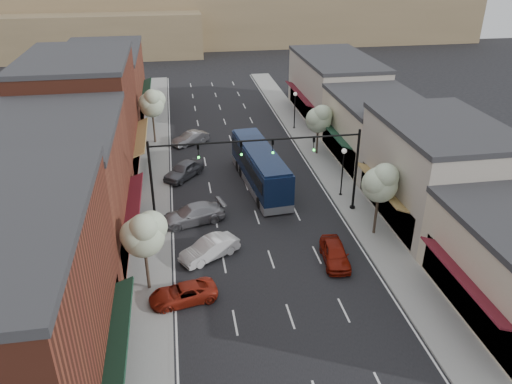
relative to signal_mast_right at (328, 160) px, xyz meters
name	(u,v)px	position (x,y,z in m)	size (l,w,h in m)	color
ground	(277,276)	(-5.62, -8.00, -4.62)	(160.00, 160.00, 0.00)	black
sidewalk_left	(153,170)	(-14.02, 10.50, -4.55)	(2.80, 73.00, 0.15)	gray
sidewalk_right	(321,159)	(2.78, 10.50, -4.55)	(2.80, 73.00, 0.15)	gray
curb_left	(168,169)	(-12.62, 10.50, -4.55)	(0.25, 73.00, 0.17)	gray
curb_right	(308,160)	(1.38, 10.50, -4.55)	(0.25, 73.00, 0.17)	gray
bldg_left_midnear	(57,189)	(-19.85, -2.00, 0.03)	(10.14, 14.10, 9.40)	brown
bldg_left_midfar	(84,116)	(-19.86, 12.00, 0.78)	(10.14, 14.10, 10.90)	maroon
bldg_left_far	(104,85)	(-19.84, 28.00, -0.46)	(10.14, 18.10, 8.40)	brown
bldg_right_midnear	(436,172)	(8.10, -2.00, -0.72)	(9.14, 12.10, 7.90)	#A3998C
bldg_right_midfar	(376,129)	(8.08, 10.00, -1.46)	(9.14, 12.10, 6.40)	#BFB098
bldg_right_far	(334,87)	(8.09, 24.00, -0.96)	(9.14, 16.10, 7.40)	#A3998C
hill_far	(195,11)	(-5.62, 82.00, 1.38)	(120.00, 30.00, 12.00)	#7A6647
hill_near	(70,32)	(-30.62, 70.00, -0.62)	(50.00, 20.00, 8.00)	#7A6647
signal_mast_right	(328,160)	(0.00, 0.00, 0.00)	(8.22, 0.46, 7.00)	black
signal_mast_left	(183,170)	(-11.24, 0.00, 0.00)	(8.22, 0.46, 7.00)	black
tree_right_near	(381,182)	(2.73, -4.05, -0.17)	(2.85, 2.65, 5.95)	#47382B
tree_right_far	(319,118)	(2.73, 11.95, -0.63)	(2.85, 2.65, 5.43)	#47382B
tree_left_near	(144,233)	(-13.87, -8.05, -0.40)	(2.85, 2.65, 5.69)	#47382B
tree_left_far	(152,103)	(-13.87, 17.95, -0.02)	(2.85, 2.65, 6.13)	#47382B
lamp_post_near	(343,164)	(2.18, 2.50, -1.62)	(0.44, 0.44, 4.44)	black
lamp_post_far	(295,104)	(2.18, 20.00, -1.62)	(0.44, 0.44, 4.44)	black
coach_bus	(260,167)	(-4.40, 5.62, -2.76)	(3.66, 11.87, 3.57)	#0E1B39
red_hatchback	(335,253)	(-1.35, -7.01, -3.92)	(1.66, 4.13, 1.41)	maroon
parked_car_a	(183,294)	(-11.82, -9.55, -4.04)	(1.92, 4.15, 1.15)	maroon
parked_car_b	(210,249)	(-9.82, -5.05, -3.91)	(1.51, 4.33, 1.43)	silver
parked_car_c	(193,214)	(-10.71, 0.03, -3.88)	(2.07, 5.10, 1.48)	#9A999E
parked_car_d	(184,170)	(-11.11, 8.57, -3.85)	(1.83, 4.54, 1.55)	#5C5D64
parked_car_e	(190,138)	(-10.10, 17.09, -3.94)	(1.43, 4.11, 1.36)	#939498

